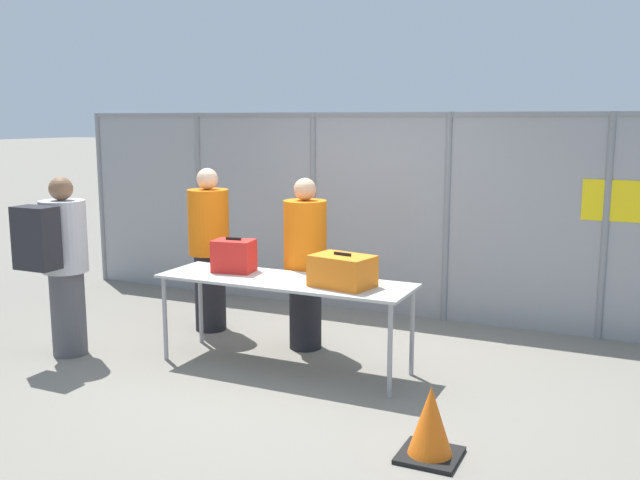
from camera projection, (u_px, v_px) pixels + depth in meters
ground_plane at (296, 367)px, 6.29m from camera, size 120.00×120.00×0.00m
fence_section at (379, 210)px, 7.89m from camera, size 7.94×0.07×2.24m
inspection_table at (284, 286)px, 6.17m from camera, size 2.26×0.68×0.79m
suitcase_red at (234, 256)px, 6.44m from camera, size 0.39×0.30×0.32m
suitcase_orange at (342, 271)px, 5.87m from camera, size 0.55×0.43×0.29m
traveler_hooded at (60, 260)px, 6.43m from camera, size 0.41×0.63×1.65m
security_worker_near at (305, 262)px, 6.68m from camera, size 0.40×0.40×1.63m
security_worker_far at (209, 247)px, 7.27m from camera, size 0.41×0.41×1.68m
utility_trailer at (529, 260)px, 8.80m from camera, size 4.30×2.12×0.76m
traffic_cone at (430, 425)px, 4.57m from camera, size 0.39×0.39×0.48m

